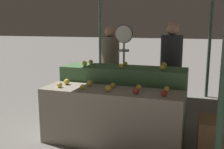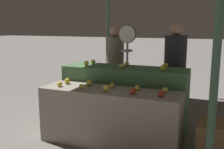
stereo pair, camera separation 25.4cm
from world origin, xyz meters
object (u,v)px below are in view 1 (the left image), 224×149
object	(u,v)px
produce_scale	(124,50)
wooden_crate_side	(218,138)
person_customer_left	(171,64)
person_vendor_at_scale	(110,62)

from	to	relation	value
produce_scale	wooden_crate_side	bearing A→B (deg)	-35.14
produce_scale	wooden_crate_side	world-z (taller)	produce_scale
produce_scale	person_customer_left	xyz separation A→B (m)	(0.81, 0.18, -0.24)
person_customer_left	wooden_crate_side	xyz separation A→B (m)	(0.74, -1.27, -0.73)
produce_scale	person_vendor_at_scale	bearing A→B (deg)	139.25
person_customer_left	wooden_crate_side	world-z (taller)	person_customer_left
person_customer_left	produce_scale	bearing A→B (deg)	8.88
produce_scale	person_vendor_at_scale	xyz separation A→B (m)	(-0.35, 0.30, -0.27)
produce_scale	person_customer_left	world-z (taller)	person_customer_left
person_vendor_at_scale	wooden_crate_side	size ratio (longest dim) A/B	3.43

